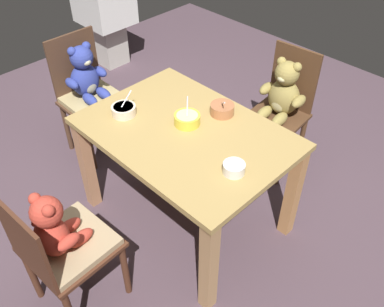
# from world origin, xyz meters

# --- Properties ---
(ground_plane) EXTENTS (5.20, 5.20, 0.04)m
(ground_plane) POSITION_xyz_m (0.00, 0.00, -0.02)
(ground_plane) COLOR #4F3C45
(dining_table) EXTENTS (1.16, 0.82, 0.71)m
(dining_table) POSITION_xyz_m (0.00, 0.00, 0.59)
(dining_table) COLOR #A9894C
(dining_table) RESTS_ON ground_plane
(teddy_chair_far_center) EXTENTS (0.39, 0.39, 0.88)m
(teddy_chair_far_center) POSITION_xyz_m (0.07, 0.85, 0.56)
(teddy_chair_far_center) COLOR #4F321D
(teddy_chair_far_center) RESTS_ON ground_plane
(teddy_chair_near_front) EXTENTS (0.42, 0.43, 0.83)m
(teddy_chair_near_front) POSITION_xyz_m (0.01, -0.85, 0.52)
(teddy_chair_near_front) COLOR #4A291A
(teddy_chair_near_front) RESTS_ON ground_plane
(teddy_chair_near_left) EXTENTS (0.39, 0.41, 0.89)m
(teddy_chair_near_left) POSITION_xyz_m (-1.02, 0.01, 0.55)
(teddy_chair_near_left) COLOR #4C3122
(teddy_chair_near_left) RESTS_ON ground_plane
(porridge_bowl_white_near_right) EXTENTS (0.11, 0.11, 0.05)m
(porridge_bowl_white_near_right) POSITION_xyz_m (0.41, -0.07, 0.74)
(porridge_bowl_white_near_right) COLOR silver
(porridge_bowl_white_near_right) RESTS_ON dining_table
(porridge_bowl_terracotta_far_center) EXTENTS (0.14, 0.14, 0.13)m
(porridge_bowl_terracotta_far_center) POSITION_xyz_m (0.03, 0.26, 0.74)
(porridge_bowl_terracotta_far_center) COLOR #B46E46
(porridge_bowl_terracotta_far_center) RESTS_ON dining_table
(porridge_bowl_yellow_center) EXTENTS (0.15, 0.15, 0.13)m
(porridge_bowl_yellow_center) POSITION_xyz_m (-0.04, 0.05, 0.74)
(porridge_bowl_yellow_center) COLOR yellow
(porridge_bowl_yellow_center) RESTS_ON dining_table
(porridge_bowl_cream_near_left) EXTENTS (0.14, 0.15, 0.12)m
(porridge_bowl_cream_near_left) POSITION_xyz_m (-0.36, -0.14, 0.74)
(porridge_bowl_cream_near_left) COLOR beige
(porridge_bowl_cream_near_left) RESTS_ON dining_table
(sink_basin) EXTENTS (0.49, 0.43, 0.78)m
(sink_basin) POSITION_xyz_m (-2.05, 0.91, 0.51)
(sink_basin) COLOR #B7B2A8
(sink_basin) RESTS_ON ground_plane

